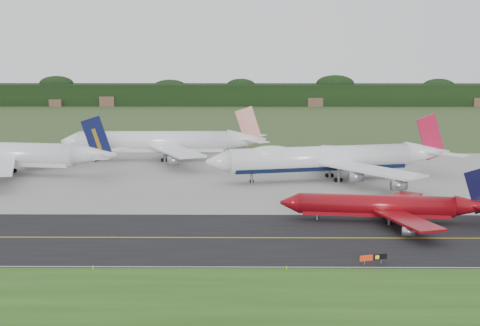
% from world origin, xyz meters
% --- Properties ---
extents(ground, '(600.00, 600.00, 0.00)m').
position_xyz_m(ground, '(0.00, 0.00, 0.00)').
color(ground, '#304A22').
rests_on(ground, ground).
extents(grass_verge, '(400.00, 30.00, 0.01)m').
position_xyz_m(grass_verge, '(0.00, -35.00, 0.01)').
color(grass_verge, '#254C16').
rests_on(grass_verge, ground).
extents(taxiway, '(400.00, 32.00, 0.02)m').
position_xyz_m(taxiway, '(0.00, -4.00, 0.01)').
color(taxiway, black).
rests_on(taxiway, ground).
extents(apron, '(400.00, 78.00, 0.01)m').
position_xyz_m(apron, '(0.00, 51.00, 0.01)').
color(apron, gray).
rests_on(apron, ground).
extents(taxiway_centreline, '(400.00, 0.40, 0.00)m').
position_xyz_m(taxiway_centreline, '(0.00, -4.00, 0.03)').
color(taxiway_centreline, gold).
rests_on(taxiway_centreline, taxiway).
extents(taxiway_edge_line, '(400.00, 0.25, 0.00)m').
position_xyz_m(taxiway_edge_line, '(0.00, -19.50, 0.03)').
color(taxiway_edge_line, silver).
rests_on(taxiway_edge_line, taxiway).
extents(horizon_treeline, '(700.00, 25.00, 12.00)m').
position_xyz_m(horizon_treeline, '(0.00, 273.76, 5.47)').
color(horizon_treeline, black).
rests_on(horizon_treeline, ground).
extents(jet_ba_747, '(62.09, 50.57, 15.75)m').
position_xyz_m(jet_ba_747, '(10.71, 47.16, 5.36)').
color(jet_ba_747, white).
rests_on(jet_ba_747, ground).
extents(jet_red_737, '(39.30, 31.85, 10.61)m').
position_xyz_m(jet_red_737, '(16.59, 6.86, 2.93)').
color(jet_red_737, maroon).
rests_on(jet_red_737, ground).
extents(jet_navy_gold, '(59.81, 51.67, 15.44)m').
position_xyz_m(jet_navy_gold, '(-70.59, 53.69, 5.07)').
color(jet_navy_gold, silver).
rests_on(jet_navy_gold, ground).
extents(jet_star_tail, '(58.81, 49.34, 15.55)m').
position_xyz_m(jet_star_tail, '(-32.81, 76.83, 5.18)').
color(jet_star_tail, silver).
rests_on(jet_star_tail, ground).
extents(taxiway_sign, '(4.26, 1.52, 1.47)m').
position_xyz_m(taxiway_sign, '(9.32, -17.98, 1.04)').
color(taxiway_sign, slate).
rests_on(taxiway_sign, ground).
extents(edge_marker_left, '(0.16, 0.16, 0.50)m').
position_xyz_m(edge_marker_left, '(-31.63, -20.50, 0.25)').
color(edge_marker_left, yellow).
rests_on(edge_marker_left, ground).
extents(edge_marker_center, '(0.16, 0.16, 0.50)m').
position_xyz_m(edge_marker_center, '(-3.67, -20.50, 0.25)').
color(edge_marker_center, yellow).
rests_on(edge_marker_center, ground).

